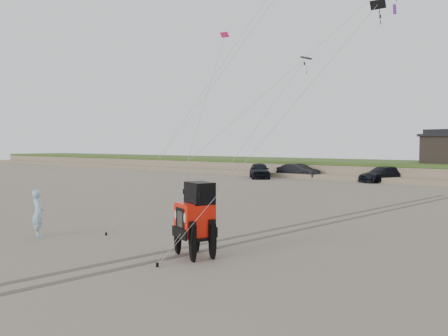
{
  "coord_description": "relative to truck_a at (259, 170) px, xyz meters",
  "views": [
    {
      "loc": [
        10.82,
        -10.23,
        3.49
      ],
      "look_at": [
        0.14,
        3.0,
        2.6
      ],
      "focal_mm": 35.0,
      "sensor_mm": 36.0,
      "label": 1
    }
  ],
  "objects": [
    {
      "name": "ground",
      "position": [
        15.22,
        -28.01,
        -0.83
      ],
      "size": [
        160.0,
        160.0,
        0.0
      ],
      "primitive_type": "plane",
      "color": "#6B6054",
      "rests_on": "ground"
    },
    {
      "name": "dune_ridge",
      "position": [
        15.22,
        9.49,
        -0.0
      ],
      "size": [
        160.0,
        14.25,
        1.73
      ],
      "color": "#7A6B54",
      "rests_on": "ground"
    },
    {
      "name": "truck_a",
      "position": [
        0.0,
        0.0,
        0.0
      ],
      "size": [
        4.57,
        5.0,
        1.65
      ],
      "primitive_type": "imported",
      "rotation": [
        0.0,
        0.0,
        0.68
      ],
      "color": "black",
      "rests_on": "ground"
    },
    {
      "name": "truck_b",
      "position": [
        3.15,
        2.67,
        -0.06
      ],
      "size": [
        4.73,
        1.88,
        1.53
      ],
      "primitive_type": "imported",
      "rotation": [
        0.0,
        0.0,
        1.51
      ],
      "color": "black",
      "rests_on": "ground"
    },
    {
      "name": "truck_c",
      "position": [
        11.84,
        3.18,
        -0.1
      ],
      "size": [
        3.96,
        5.41,
        1.45
      ],
      "primitive_type": "imported",
      "rotation": [
        0.0,
        0.0,
        -0.43
      ],
      "color": "black",
      "rests_on": "ground"
    },
    {
      "name": "jeep",
      "position": [
        16.85,
        -28.31,
        0.11
      ],
      "size": [
        3.81,
        5.46,
        1.87
      ],
      "primitive_type": null,
      "rotation": [
        0.0,
        0.0,
        -0.36
      ],
      "color": "red",
      "rests_on": "ground"
    },
    {
      "name": "man",
      "position": [
        10.15,
        -29.85,
        0.07
      ],
      "size": [
        0.75,
        0.61,
        1.8
      ],
      "primitive_type": "imported",
      "rotation": [
        0.0,
        0.0,
        2.84
      ],
      "color": "#8BA7D7",
      "rests_on": "ground"
    },
    {
      "name": "stake_main",
      "position": [
        11.99,
        -28.1,
        -0.77
      ],
      "size": [
        0.08,
        0.08,
        0.12
      ],
      "primitive_type": "cylinder",
      "color": "black",
      "rests_on": "ground"
    },
    {
      "name": "stake_aux",
      "position": [
        16.8,
        -29.84,
        -0.77
      ],
      "size": [
        0.08,
        0.08,
        0.12
      ],
      "primitive_type": "cylinder",
      "color": "black",
      "rests_on": "ground"
    },
    {
      "name": "tire_tracks",
      "position": [
        17.22,
        -20.01,
        -0.82
      ],
      "size": [
        5.22,
        29.74,
        0.01
      ],
      "color": "#4C443D",
      "rests_on": "ground"
    }
  ]
}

